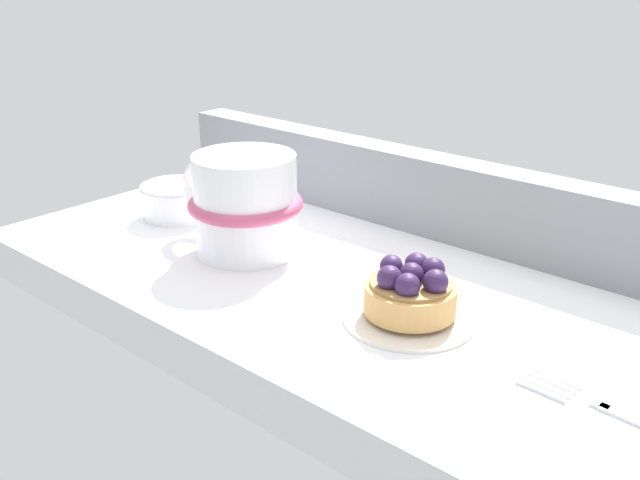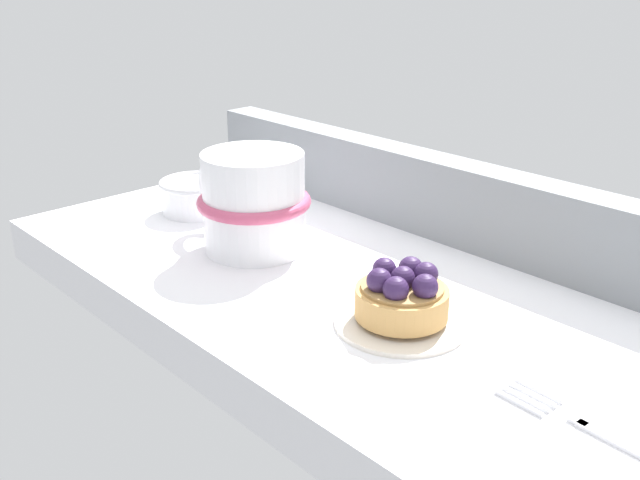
# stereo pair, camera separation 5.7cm
# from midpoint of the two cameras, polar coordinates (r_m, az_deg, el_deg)

# --- Properties ---
(ground_plane) EXTENTS (0.74, 0.32, 0.04)m
(ground_plane) POSITION_cam_midpoint_polar(r_m,az_deg,el_deg) (0.62, 1.19, -5.40)
(ground_plane) COLOR white
(window_rail_back) EXTENTS (0.73, 0.04, 0.08)m
(window_rail_back) POSITION_cam_midpoint_polar(r_m,az_deg,el_deg) (0.71, 8.66, 3.07)
(window_rail_back) COLOR gray
(window_rail_back) RESTS_ON ground_plane
(dessert_plate) EXTENTS (0.10, 0.10, 0.01)m
(dessert_plate) POSITION_cam_midpoint_polar(r_m,az_deg,el_deg) (0.56, 4.24, -6.11)
(dessert_plate) COLOR silver
(dessert_plate) RESTS_ON ground_plane
(raspberry_tart) EXTENTS (0.07, 0.07, 0.04)m
(raspberry_tart) POSITION_cam_midpoint_polar(r_m,az_deg,el_deg) (0.55, 4.32, -4.11)
(raspberry_tart) COLOR tan
(raspberry_tart) RESTS_ON dessert_plate
(coffee_mug) EXTENTS (0.14, 0.11, 0.09)m
(coffee_mug) POSITION_cam_midpoint_polar(r_m,az_deg,el_deg) (0.67, -8.48, 2.83)
(coffee_mug) COLOR white
(coffee_mug) RESTS_ON ground_plane
(sugar_bowl) EXTENTS (0.08, 0.08, 0.04)m
(sugar_bowl) POSITION_cam_midpoint_polar(r_m,az_deg,el_deg) (0.79, -13.16, 3.24)
(sugar_bowl) COLOR white
(sugar_bowl) RESTS_ON ground_plane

